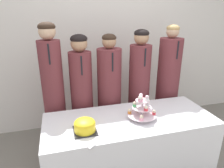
# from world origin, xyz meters

# --- Properties ---
(wall_back) EXTENTS (9.00, 0.06, 2.70)m
(wall_back) POSITION_xyz_m (0.00, 1.64, 1.35)
(wall_back) COLOR silver
(wall_back) RESTS_ON ground_plane
(table) EXTENTS (1.80, 0.72, 0.71)m
(table) POSITION_xyz_m (0.00, 0.36, 0.35)
(table) COLOR white
(table) RESTS_ON ground_plane
(round_cake) EXTENTS (0.22, 0.22, 0.13)m
(round_cake) POSITION_xyz_m (-0.50, 0.24, 0.77)
(round_cake) COLOR #232328
(round_cake) RESTS_ON table
(cake_knife) EXTENTS (0.21, 0.16, 0.01)m
(cake_knife) POSITION_xyz_m (-0.44, 0.02, 0.71)
(cake_knife) COLOR silver
(cake_knife) RESTS_ON table
(cupcake_stand) EXTENTS (0.31, 0.31, 0.27)m
(cupcake_stand) POSITION_xyz_m (0.12, 0.34, 0.83)
(cupcake_stand) COLOR silver
(cupcake_stand) RESTS_ON table
(student_0) EXTENTS (0.25, 0.26, 1.67)m
(student_0) POSITION_xyz_m (-0.77, 0.92, 0.82)
(student_0) COLOR brown
(student_0) RESTS_ON ground_plane
(student_1) EXTENTS (0.27, 0.28, 1.53)m
(student_1) POSITION_xyz_m (-0.44, 0.92, 0.75)
(student_1) COLOR brown
(student_1) RESTS_ON ground_plane
(student_2) EXTENTS (0.30, 0.31, 1.53)m
(student_2) POSITION_xyz_m (-0.08, 0.92, 0.72)
(student_2) COLOR brown
(student_2) RESTS_ON ground_plane
(student_3) EXTENTS (0.28, 0.28, 1.57)m
(student_3) POSITION_xyz_m (0.33, 0.92, 0.76)
(student_3) COLOR brown
(student_3) RESTS_ON ground_plane
(student_4) EXTENTS (0.30, 0.31, 1.62)m
(student_4) POSITION_xyz_m (0.76, 0.92, 0.76)
(student_4) COLOR brown
(student_4) RESTS_ON ground_plane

